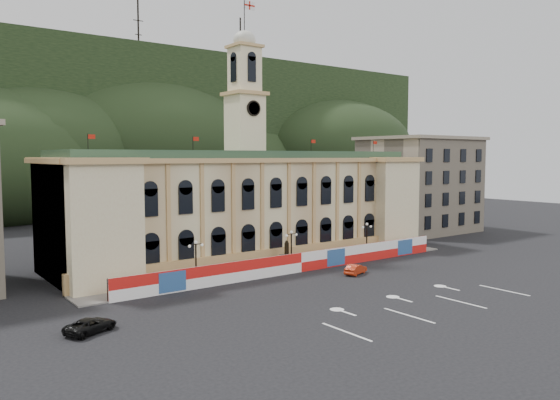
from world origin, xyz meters
TOP-DOWN VIEW (x-y plane):
  - ground at (0.00, 0.00)m, footprint 260.00×260.00m
  - lane_markings at (0.00, -5.00)m, footprint 26.00×10.00m
  - hill_ridge at (0.03, 121.99)m, footprint 230.00×80.00m
  - city_hall at (0.00, 27.63)m, footprint 56.20×17.60m
  - side_building_right at (43.00, 30.93)m, footprint 21.00×17.00m
  - hoarding_fence at (0.06, 15.07)m, footprint 50.00×0.44m
  - pavement at (0.00, 17.75)m, footprint 56.00×5.50m
  - statue at (0.00, 18.00)m, footprint 1.40×1.40m
  - lamp_left at (-14.00, 17.00)m, footprint 1.96×0.44m
  - lamp_center at (0.00, 17.00)m, footprint 1.96×0.44m
  - lamp_right at (14.00, 17.00)m, footprint 1.96×0.44m
  - red_sedan at (4.70, 9.83)m, footprint 3.83×4.77m
  - black_suv at (-29.40, 6.74)m, footprint 5.45×6.13m

SIDE VIEW (x-z plane):
  - ground at x=0.00m, z-range 0.00..0.00m
  - lane_markings at x=0.00m, z-range -0.01..0.01m
  - pavement at x=0.00m, z-range 0.00..0.16m
  - black_suv at x=-29.40m, z-range 0.00..1.28m
  - red_sedan at x=4.70m, z-range 0.00..1.29m
  - statue at x=0.00m, z-range -0.67..3.05m
  - hoarding_fence at x=0.06m, z-range 0.00..2.50m
  - lamp_left at x=-14.00m, z-range 0.50..5.65m
  - lamp_center at x=0.00m, z-range 0.50..5.65m
  - lamp_right at x=14.00m, z-range 0.50..5.65m
  - city_hall at x=0.00m, z-range -10.70..26.40m
  - side_building_right at x=43.00m, z-range 0.03..18.63m
  - hill_ridge at x=0.03m, z-range -12.52..51.48m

